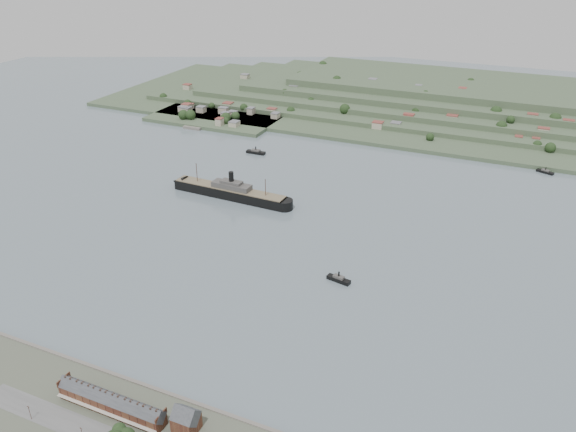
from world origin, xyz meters
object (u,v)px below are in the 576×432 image
at_px(terrace_row, 111,403).
at_px(steamship, 227,191).
at_px(gabled_building, 186,420).
at_px(tugboat, 339,279).

distance_m(terrace_row, steamship, 239.43).
bearing_deg(steamship, gabled_building, -64.54).
bearing_deg(steamship, tugboat, -33.08).
height_order(gabled_building, tugboat, gabled_building).
relative_size(gabled_building, tugboat, 0.87).
height_order(gabled_building, steamship, steamship).
xyz_separation_m(gabled_building, tugboat, (20.76, 141.72, -6.46)).
bearing_deg(tugboat, terrace_row, -111.79).
distance_m(terrace_row, tugboat, 157.04).
bearing_deg(terrace_row, steamship, 106.91).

